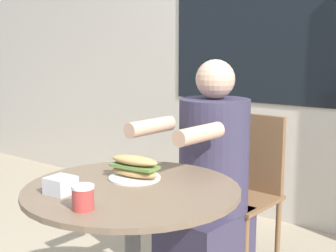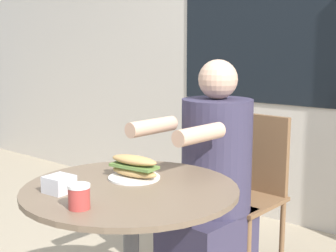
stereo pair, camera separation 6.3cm
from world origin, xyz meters
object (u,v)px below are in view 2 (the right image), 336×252
object	(u,v)px
sandwich_on_plate	(134,168)
drink_cup	(79,196)
diner_chair	(250,181)
cafe_table	(131,234)
seated_diner	(211,199)

from	to	relation	value
sandwich_on_plate	drink_cup	world-z (taller)	sandwich_on_plate
sandwich_on_plate	drink_cup	xyz separation A→B (m)	(0.11, -0.36, -0.00)
diner_chair	sandwich_on_plate	xyz separation A→B (m)	(-0.03, -0.84, 0.23)
diner_chair	cafe_table	bearing A→B (deg)	94.19
seated_diner	drink_cup	distance (m)	0.90
cafe_table	drink_cup	distance (m)	0.36
seated_diner	sandwich_on_plate	size ratio (longest dim) A/B	5.37
sandwich_on_plate	drink_cup	bearing A→B (deg)	-73.39
sandwich_on_plate	drink_cup	size ratio (longest dim) A/B	2.71
cafe_table	sandwich_on_plate	bearing A→B (deg)	126.67
diner_chair	seated_diner	world-z (taller)	seated_diner
diner_chair	drink_cup	size ratio (longest dim) A/B	10.82
cafe_table	sandwich_on_plate	distance (m)	0.25
cafe_table	drink_cup	bearing A→B (deg)	-81.11
cafe_table	seated_diner	bearing A→B (deg)	93.72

